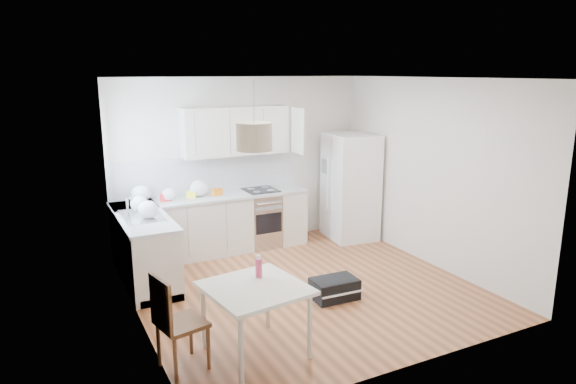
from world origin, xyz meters
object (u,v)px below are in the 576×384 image
object	(u,v)px
dining_chair	(182,321)
gym_bag	(334,289)
dining_table	(255,294)
refrigerator	(351,186)

from	to	relation	value
dining_chair	gym_bag	xyz separation A→B (m)	(2.11, 0.66, -0.35)
dining_table	dining_chair	size ratio (longest dim) A/B	1.07
refrigerator	dining_table	size ratio (longest dim) A/B	1.72
refrigerator	gym_bag	distance (m)	2.64
refrigerator	gym_bag	xyz separation A→B (m)	(-1.55, -2.00, -0.76)
dining_chair	gym_bag	size ratio (longest dim) A/B	1.72
refrigerator	dining_chair	bearing A→B (deg)	-137.51
refrigerator	gym_bag	world-z (taller)	refrigerator
refrigerator	dining_chair	size ratio (longest dim) A/B	1.83
dining_table	refrigerator	bearing A→B (deg)	35.35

